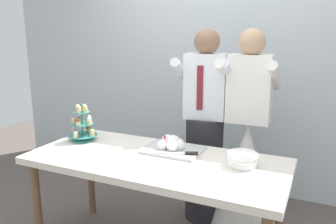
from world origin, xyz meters
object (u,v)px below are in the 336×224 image
at_px(cupcake_stand, 82,125).
at_px(person_bride, 246,161).
at_px(plate_stack, 242,159).
at_px(dessert_table, 155,168).
at_px(main_cake_tray, 173,146).
at_px(person_groom, 204,137).

bearing_deg(cupcake_stand, person_bride, 26.22).
bearing_deg(plate_stack, person_bride, 99.31).
bearing_deg(dessert_table, person_bride, 55.38).
relative_size(cupcake_stand, person_bride, 0.18).
height_order(main_cake_tray, plate_stack, main_cake_tray).
relative_size(dessert_table, person_groom, 1.08).
bearing_deg(dessert_table, plate_stack, 11.52).
distance_m(dessert_table, main_cake_tray, 0.22).
bearing_deg(person_bride, plate_stack, -80.69).
relative_size(cupcake_stand, main_cake_tray, 0.71).
xyz_separation_m(dessert_table, cupcake_stand, (-0.71, 0.11, 0.20)).
bearing_deg(cupcake_stand, main_cake_tray, 5.06).
xyz_separation_m(main_cake_tray, person_groom, (0.08, 0.50, -0.07)).
xyz_separation_m(cupcake_stand, person_bride, (1.20, 0.59, -0.32)).
xyz_separation_m(plate_stack, person_groom, (-0.45, 0.56, -0.07)).
relative_size(cupcake_stand, person_groom, 0.18).
distance_m(plate_stack, person_groom, 0.73).
bearing_deg(person_bride, main_cake_tray, -129.69).
height_order(dessert_table, cupcake_stand, cupcake_stand).
bearing_deg(person_bride, cupcake_stand, -153.78).
bearing_deg(cupcake_stand, plate_stack, 0.30).
bearing_deg(main_cake_tray, cupcake_stand, -174.94).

